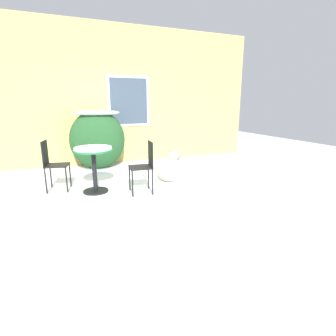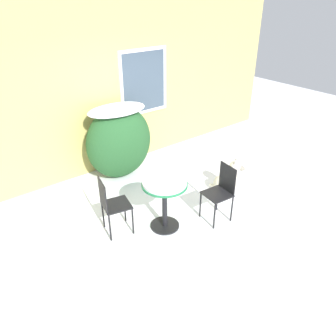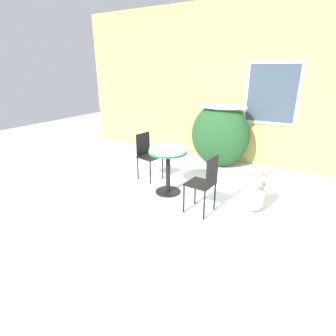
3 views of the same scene
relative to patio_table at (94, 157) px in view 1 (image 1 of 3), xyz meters
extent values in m
plane|color=white|center=(0.52, -0.01, -0.61)|extent=(16.00, 16.00, 0.00)
cube|color=tan|center=(0.52, 2.19, 1.05)|extent=(8.00, 0.06, 3.31)
cube|color=silver|center=(1.16, 2.15, 0.92)|extent=(1.05, 0.04, 1.23)
cube|color=#3D4C5B|center=(1.16, 2.13, 0.92)|extent=(0.93, 0.01, 1.11)
ellipsoid|color=#235128|center=(0.29, 1.71, 0.06)|extent=(1.24, 0.80, 1.34)
ellipsoid|color=white|center=(0.29, 1.71, 0.67)|extent=(1.06, 0.68, 0.12)
cylinder|color=black|center=(0.00, 0.00, -0.60)|extent=(0.43, 0.43, 0.03)
cylinder|color=black|center=(0.00, 0.00, -0.24)|extent=(0.08, 0.08, 0.69)
cylinder|color=#237A47|center=(0.00, 0.00, 0.12)|extent=(0.64, 0.64, 0.03)
cylinder|color=white|center=(0.00, 0.00, 0.15)|extent=(0.62, 0.62, 0.04)
cube|color=black|center=(-0.58, 0.35, -0.16)|extent=(0.44, 0.44, 0.02)
cube|color=black|center=(-0.76, 0.38, 0.05)|extent=(0.08, 0.34, 0.42)
cylinder|color=black|center=(-0.46, 0.15, -0.39)|extent=(0.02, 0.02, 0.44)
cylinder|color=black|center=(-0.39, 0.47, -0.39)|extent=(0.02, 0.02, 0.44)
cylinder|color=black|center=(-0.78, 0.22, -0.39)|extent=(0.02, 0.02, 0.44)
cylinder|color=black|center=(-0.71, 0.54, -0.39)|extent=(0.02, 0.02, 0.44)
cube|color=black|center=(0.72, -0.33, -0.16)|extent=(0.40, 0.40, 0.02)
cube|color=black|center=(0.89, -0.35, 0.05)|extent=(0.05, 0.34, 0.42)
cylinder|color=black|center=(0.57, -0.15, -0.39)|extent=(0.02, 0.02, 0.44)
cylinder|color=black|center=(0.53, -0.48, -0.39)|extent=(0.02, 0.02, 0.44)
cylinder|color=black|center=(0.90, -0.18, -0.39)|extent=(0.02, 0.02, 0.44)
cylinder|color=black|center=(0.87, -0.51, -0.39)|extent=(0.02, 0.02, 0.44)
ellipsoid|color=beige|center=(1.39, 0.11, -0.46)|extent=(0.48, 0.51, 0.31)
ellipsoid|color=beige|center=(1.45, 0.01, -0.32)|extent=(0.33, 0.32, 0.34)
sphere|color=beige|center=(1.46, -0.02, -0.09)|extent=(0.21, 0.21, 0.21)
cone|color=gray|center=(1.53, -0.13, -0.10)|extent=(0.13, 0.12, 0.11)
ellipsoid|color=gray|center=(1.41, -0.03, -0.01)|extent=(0.05, 0.05, 0.09)
ellipsoid|color=gray|center=(1.51, 0.02, -0.01)|extent=(0.05, 0.05, 0.09)
ellipsoid|color=beige|center=(1.30, 0.27, -0.54)|extent=(0.15, 0.19, 0.06)
camera|label=1|loc=(-0.45, -4.46, 0.88)|focal=28.00mm
camera|label=2|loc=(-2.34, -3.05, 2.50)|focal=35.00mm
camera|label=3|loc=(2.00, -3.56, 1.37)|focal=28.00mm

